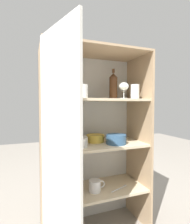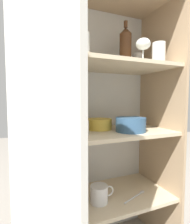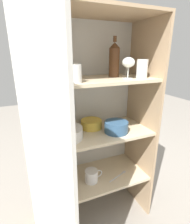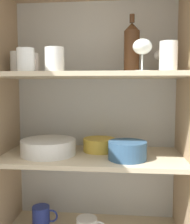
# 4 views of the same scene
# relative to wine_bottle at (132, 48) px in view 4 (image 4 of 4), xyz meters

# --- Properties ---
(cupboard_back_panel) EXTENTS (0.88, 0.02, 1.51)m
(cupboard_back_panel) POSITION_rel_wine_bottle_xyz_m (-0.18, 0.18, -0.49)
(cupboard_back_panel) COLOR silver
(cupboard_back_panel) RESTS_ON ground_plane
(cupboard_side_left) EXTENTS (0.02, 0.42, 1.51)m
(cupboard_side_left) POSITION_rel_wine_bottle_xyz_m (-0.62, -0.03, -0.49)
(cupboard_side_left) COLOR tan
(cupboard_side_left) RESTS_ON ground_plane
(cupboard_side_right) EXTENTS (0.02, 0.42, 1.51)m
(cupboard_side_right) POSITION_rel_wine_bottle_xyz_m (0.25, -0.03, -0.49)
(cupboard_side_right) COLOR tan
(cupboard_side_right) RESTS_ON ground_plane
(shelf_board_middle) EXTENTS (0.85, 0.38, 0.02)m
(shelf_board_middle) POSITION_rel_wine_bottle_xyz_m (-0.18, -0.03, -0.51)
(shelf_board_middle) COLOR beige
(shelf_board_upper) EXTENTS (0.85, 0.38, 0.02)m
(shelf_board_upper) POSITION_rel_wine_bottle_xyz_m (-0.18, -0.03, -0.13)
(shelf_board_upper) COLOR beige
(tumbler_glass_0) EXTENTS (0.07, 0.07, 0.11)m
(tumbler_glass_0) POSITION_rel_wine_bottle_xyz_m (-0.55, 0.01, -0.06)
(tumbler_glass_0) COLOR white
(tumbler_glass_0) RESTS_ON shelf_board_upper
(tumbler_glass_1) EXTENTS (0.07, 0.07, 0.10)m
(tumbler_glass_1) POSITION_rel_wine_bottle_xyz_m (-0.45, -0.15, -0.07)
(tumbler_glass_1) COLOR white
(tumbler_glass_1) RESTS_ON shelf_board_upper
(tumbler_glass_2) EXTENTS (0.08, 0.08, 0.10)m
(tumbler_glass_2) POSITION_rel_wine_bottle_xyz_m (-0.33, -0.14, -0.07)
(tumbler_glass_2) COLOR white
(tumbler_glass_2) RESTS_ON shelf_board_upper
(tumbler_glass_3) EXTENTS (0.07, 0.07, 0.12)m
(tumbler_glass_3) POSITION_rel_wine_bottle_xyz_m (0.14, -0.12, -0.06)
(tumbler_glass_3) COLOR white
(tumbler_glass_3) RESTS_ON shelf_board_upper
(tumbler_glass_4) EXTENTS (0.08, 0.08, 0.09)m
(tumbler_glass_4) POSITION_rel_wine_bottle_xyz_m (-0.46, -0.05, -0.07)
(tumbler_glass_4) COLOR silver
(tumbler_glass_4) RESTS_ON shelf_board_upper
(wine_glass_0) EXTENTS (0.08, 0.08, 0.14)m
(wine_glass_0) POSITION_rel_wine_bottle_xyz_m (0.04, -0.12, -0.02)
(wine_glass_0) COLOR white
(wine_glass_0) RESTS_ON shelf_board_upper
(wine_glass_1) EXTENTS (0.07, 0.07, 0.12)m
(wine_glass_1) POSITION_rel_wine_bottle_xyz_m (0.14, 0.06, -0.03)
(wine_glass_1) COLOR white
(wine_glass_1) RESTS_ON shelf_board_upper
(wine_bottle) EXTENTS (0.07, 0.07, 0.27)m
(wine_bottle) POSITION_rel_wine_bottle_xyz_m (0.00, 0.00, 0.00)
(wine_bottle) COLOR #4C2D19
(wine_bottle) RESTS_ON shelf_board_upper
(plate_stack_white) EXTENTS (0.26, 0.26, 0.07)m
(plate_stack_white) POSITION_rel_wine_bottle_xyz_m (-0.39, -0.04, -0.46)
(plate_stack_white) COLOR white
(plate_stack_white) RESTS_ON shelf_board_middle
(mixing_bowl_large) EXTENTS (0.17, 0.17, 0.08)m
(mixing_bowl_large) POSITION_rel_wine_bottle_xyz_m (-0.02, -0.09, -0.46)
(mixing_bowl_large) COLOR #33567A
(mixing_bowl_large) RESTS_ON shelf_board_middle
(serving_bowl_small) EXTENTS (0.16, 0.16, 0.06)m
(serving_bowl_small) POSITION_rel_wine_bottle_xyz_m (-0.15, 0.05, -0.46)
(serving_bowl_small) COLOR gold
(serving_bowl_small) RESTS_ON shelf_board_middle
(coffee_mug_primary) EXTENTS (0.13, 0.09, 0.10)m
(coffee_mug_primary) POSITION_rel_wine_bottle_xyz_m (-0.44, 0.01, -0.84)
(coffee_mug_primary) COLOR #283893
(coffee_mug_primary) RESTS_ON shelf_board_lower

